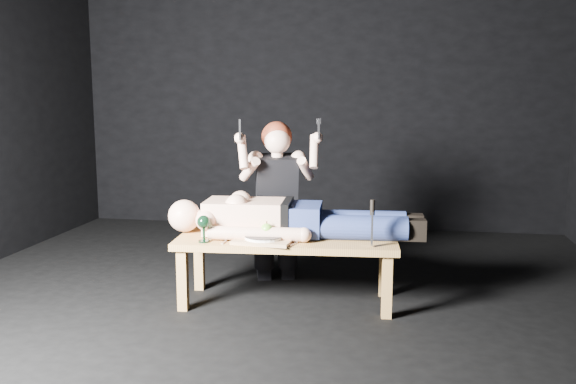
{
  "coord_description": "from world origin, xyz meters",
  "views": [
    {
      "loc": [
        0.79,
        -3.93,
        1.39
      ],
      "look_at": [
        0.1,
        0.07,
        0.75
      ],
      "focal_mm": 38.58,
      "sensor_mm": 36.0,
      "label": 1
    }
  ],
  "objects_px": {
    "kneeling_woman": "(276,200)",
    "serving_tray": "(264,240)",
    "table": "(287,270)",
    "lying_man": "(295,214)",
    "carving_knife": "(372,223)",
    "goblet": "(204,229)"
  },
  "relations": [
    {
      "from": "serving_tray",
      "to": "goblet",
      "type": "height_order",
      "value": "goblet"
    },
    {
      "from": "table",
      "to": "serving_tray",
      "type": "distance_m",
      "value": 0.3
    },
    {
      "from": "kneeling_woman",
      "to": "table",
      "type": "bearing_deg",
      "value": -86.72
    },
    {
      "from": "kneeling_woman",
      "to": "goblet",
      "type": "distance_m",
      "value": 0.79
    },
    {
      "from": "table",
      "to": "carving_knife",
      "type": "bearing_deg",
      "value": -19.25
    },
    {
      "from": "kneeling_woman",
      "to": "serving_tray",
      "type": "distance_m",
      "value": 0.66
    },
    {
      "from": "serving_tray",
      "to": "carving_knife",
      "type": "xyz_separation_m",
      "value": [
        0.69,
        -0.01,
        0.14
      ]
    },
    {
      "from": "lying_man",
      "to": "kneeling_woman",
      "type": "bearing_deg",
      "value": 113.37
    },
    {
      "from": "serving_tray",
      "to": "carving_knife",
      "type": "height_order",
      "value": "carving_knife"
    },
    {
      "from": "table",
      "to": "carving_knife",
      "type": "relative_size",
      "value": 4.87
    },
    {
      "from": "lying_man",
      "to": "table",
      "type": "bearing_deg",
      "value": -120.26
    },
    {
      "from": "table",
      "to": "kneeling_woman",
      "type": "relative_size",
      "value": 1.18
    },
    {
      "from": "goblet",
      "to": "lying_man",
      "type": "bearing_deg",
      "value": 28.52
    },
    {
      "from": "lying_man",
      "to": "goblet",
      "type": "distance_m",
      "value": 0.63
    },
    {
      "from": "table",
      "to": "carving_knife",
      "type": "distance_m",
      "value": 0.7
    },
    {
      "from": "table",
      "to": "lying_man",
      "type": "distance_m",
      "value": 0.38
    },
    {
      "from": "table",
      "to": "goblet",
      "type": "xyz_separation_m",
      "value": [
        -0.51,
        -0.21,
        0.31
      ]
    },
    {
      "from": "kneeling_woman",
      "to": "serving_tray",
      "type": "relative_size",
      "value": 3.34
    },
    {
      "from": "kneeling_woman",
      "to": "carving_knife",
      "type": "xyz_separation_m",
      "value": [
        0.74,
        -0.66,
        -0.02
      ]
    },
    {
      "from": "table",
      "to": "carving_knife",
      "type": "xyz_separation_m",
      "value": [
        0.57,
        -0.16,
        0.37
      ]
    },
    {
      "from": "serving_tray",
      "to": "carving_knife",
      "type": "relative_size",
      "value": 1.24
    },
    {
      "from": "carving_knife",
      "to": "serving_tray",
      "type": "bearing_deg",
      "value": 175.3
    }
  ]
}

